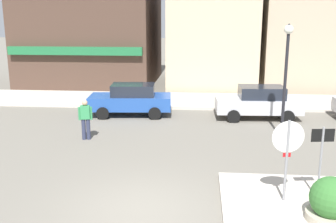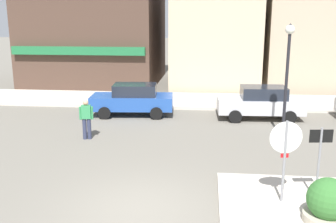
% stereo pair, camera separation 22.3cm
% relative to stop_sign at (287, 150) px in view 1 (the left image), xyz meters
% --- Properties ---
extents(ground_plane, '(160.00, 160.00, 0.00)m').
position_rel_stop_sign_xyz_m(ground_plane, '(-3.63, -0.58, -1.52)').
color(ground_plane, '#6B665B').
extents(kerb_far, '(80.00, 4.00, 0.15)m').
position_rel_stop_sign_xyz_m(kerb_far, '(-3.63, 12.50, -1.44)').
color(kerb_far, beige).
rests_on(kerb_far, ground).
extents(stop_sign, '(0.81, 0.13, 2.30)m').
position_rel_stop_sign_xyz_m(stop_sign, '(0.00, 0.00, 0.00)').
color(stop_sign, gray).
rests_on(stop_sign, ground).
extents(one_way_sign, '(0.60, 0.09, 2.10)m').
position_rel_stop_sign_xyz_m(one_way_sign, '(0.89, 0.17, -0.19)').
color(one_way_sign, gray).
rests_on(one_way_sign, ground).
extents(planter, '(1.10, 1.10, 1.23)m').
position_rel_stop_sign_xyz_m(planter, '(0.86, -0.99, -0.96)').
color(planter, '#ADA38E').
rests_on(planter, ground).
extents(lamp_post, '(0.36, 0.36, 4.54)m').
position_rel_stop_sign_xyz_m(lamp_post, '(1.09, 6.01, 1.44)').
color(lamp_post, black).
rests_on(lamp_post, ground).
extents(parked_car_nearest, '(4.12, 2.11, 1.56)m').
position_rel_stop_sign_xyz_m(parked_car_nearest, '(-5.64, 9.15, -0.71)').
color(parked_car_nearest, '#234C9E').
rests_on(parked_car_nearest, ground).
extents(parked_car_second, '(4.07, 2.02, 1.56)m').
position_rel_stop_sign_xyz_m(parked_car_second, '(0.56, 9.06, -0.71)').
color(parked_car_second, '#B7B7BC').
rests_on(parked_car_second, ground).
extents(pedestrian_crossing_near, '(0.56, 0.28, 1.61)m').
position_rel_stop_sign_xyz_m(pedestrian_crossing_near, '(-6.74, 5.08, -0.65)').
color(pedestrian_crossing_near, '#2D334C').
rests_on(pedestrian_crossing_near, ground).
extents(building_corner_shop, '(9.20, 9.57, 8.09)m').
position_rel_stop_sign_xyz_m(building_corner_shop, '(-10.08, 19.03, 2.53)').
color(building_corner_shop, '#473328').
rests_on(building_corner_shop, ground).
extents(building_storefront_left_near, '(5.92, 7.04, 6.56)m').
position_rel_stop_sign_xyz_m(building_storefront_left_near, '(-1.56, 18.28, 1.77)').
color(building_storefront_left_near, tan).
rests_on(building_storefront_left_near, ground).
extents(building_storefront_left_mid, '(8.08, 6.95, 6.34)m').
position_rel_stop_sign_xyz_m(building_storefront_left_mid, '(5.71, 18.59, 1.66)').
color(building_storefront_left_mid, tan).
rests_on(building_storefront_left_mid, ground).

